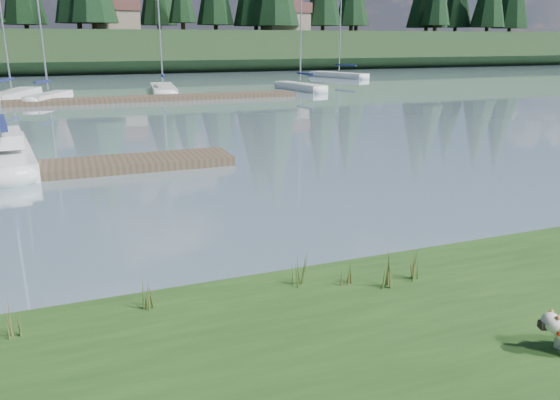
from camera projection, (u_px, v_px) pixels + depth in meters
name	position (u px, v px, depth m)	size (l,w,h in m)	color
ground	(86.00, 103.00, 36.96)	(200.00, 200.00, 0.00)	#819DAB
ridge	(71.00, 52.00, 74.72)	(200.00, 20.00, 5.00)	black
sailboat_main	(5.00, 148.00, 19.40)	(2.44, 7.88, 11.27)	white
dock_far	(116.00, 100.00, 37.60)	(26.00, 2.20, 0.30)	#4C3D2C
sailboat_bg_1	(16.00, 93.00, 40.12)	(4.06, 8.44, 12.39)	white
sailboat_bg_2	(52.00, 96.00, 38.22)	(3.51, 5.86, 9.12)	white
sailboat_bg_3	(163.00, 88.00, 44.56)	(2.62, 8.88, 12.77)	white
sailboat_bg_4	(296.00, 86.00, 46.74)	(2.47, 7.22, 10.56)	white
sailboat_bg_5	(334.00, 74.00, 61.68)	(4.54, 8.34, 11.84)	white
weed_0	(150.00, 294.00, 7.95)	(0.17, 0.14, 0.57)	#475B23
weed_1	(299.00, 271.00, 8.74)	(0.17, 0.14, 0.58)	#475B23
weed_2	(383.00, 271.00, 8.66)	(0.17, 0.14, 0.65)	#475B23
weed_3	(13.00, 321.00, 7.19)	(0.17, 0.14, 0.56)	#475B23
weed_4	(345.00, 274.00, 8.83)	(0.17, 0.14, 0.37)	#475B23
weed_5	(416.00, 265.00, 8.97)	(0.17, 0.14, 0.59)	#475B23
mud_lip	(166.00, 307.00, 8.66)	(60.00, 0.50, 0.14)	#33281C
house_1	(115.00, 15.00, 73.64)	(6.30, 5.30, 4.65)	gray
house_2	(285.00, 17.00, 80.13)	(6.30, 5.30, 4.65)	gray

